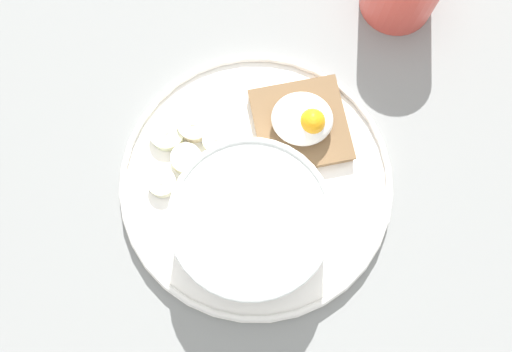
{
  "coord_description": "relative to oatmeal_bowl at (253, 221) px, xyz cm",
  "views": [
    {
      "loc": [
        1.15,
        -11.25,
        50.15
      ],
      "look_at": [
        0.0,
        0.0,
        5.0
      ],
      "focal_mm": 35.0,
      "sensor_mm": 36.0,
      "label": 1
    }
  ],
  "objects": [
    {
      "name": "banana_slice_inner",
      "position": [
        -9.35,
        8.25,
        -2.28
      ],
      "size": [
        4.31,
        4.32,
        1.13
      ],
      "color": "#EEF0C8",
      "rests_on": "plate"
    },
    {
      "name": "banana_slice_back",
      "position": [
        -7.12,
        5.75,
        -2.13
      ],
      "size": [
        3.37,
        3.26,
        1.55
      ],
      "color": "#F1E9C1",
      "rests_on": "plate"
    },
    {
      "name": "banana_slice_left",
      "position": [
        -9.08,
        3.14,
        -2.28
      ],
      "size": [
        2.76,
        2.83,
        1.17
      ],
      "color": "#EDE8C1",
      "rests_on": "plate"
    },
    {
      "name": "banana_slice_front",
      "position": [
        -6.8,
        9.2,
        -2.07
      ],
      "size": [
        4.5,
        4.48,
        1.57
      ],
      "color": "#F6E0BD",
      "rests_on": "plate"
    },
    {
      "name": "plate",
      "position": [
        -0.15,
        4.4,
        -3.02
      ],
      "size": [
        26.66,
        26.66,
        1.6
      ],
      "color": "white",
      "rests_on": "ground_plane"
    },
    {
      "name": "toast_slice",
      "position": [
        3.66,
        10.31,
        -2.14
      ],
      "size": [
        11.19,
        11.19,
        1.2
      ],
      "color": "brown",
      "rests_on": "plate"
    },
    {
      "name": "oatmeal_bowl",
      "position": [
        0.0,
        0.0,
        0.0
      ],
      "size": [
        14.28,
        14.28,
        5.55
      ],
      "color": "white",
      "rests_on": "plate"
    },
    {
      "name": "ground_plane",
      "position": [
        -0.15,
        4.4,
        -4.82
      ],
      "size": [
        120.0,
        120.0,
        2.0
      ],
      "primitive_type": "cube",
      "color": "gray",
      "rests_on": "ground"
    },
    {
      "name": "poached_egg",
      "position": [
        3.8,
        10.23,
        -0.2
      ],
      "size": [
        5.93,
        5.42,
        3.39
      ],
      "color": "white",
      "rests_on": "toast_slice"
    },
    {
      "name": "banana_slice_right",
      "position": [
        -4.41,
        7.9,
        -2.17
      ],
      "size": [
        3.75,
        3.79,
        1.41
      ],
      "color": "beige",
      "rests_on": "plate"
    }
  ]
}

